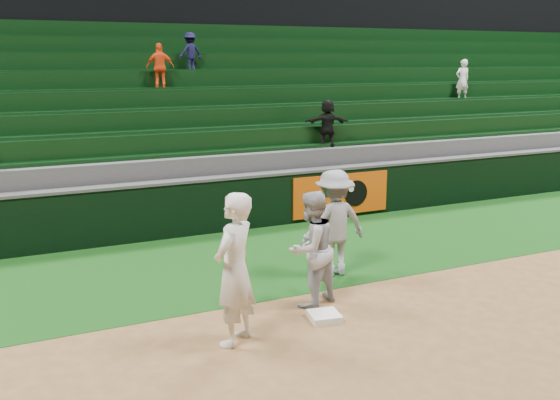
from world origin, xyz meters
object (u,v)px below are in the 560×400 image
object	(u,v)px
first_base	(324,316)
base_coach	(334,223)
baserunner	(311,249)
first_baseman	(234,269)

from	to	relation	value
first_base	base_coach	size ratio (longest dim) A/B	0.23
baserunner	first_baseman	bearing A→B (deg)	5.97
first_baseman	base_coach	distance (m)	3.17
first_base	base_coach	world-z (taller)	base_coach
first_base	first_baseman	distance (m)	1.80
first_baseman	first_base	bearing A→B (deg)	147.84
first_base	first_baseman	xyz separation A→B (m)	(-1.48, -0.16, 1.01)
first_base	first_baseman	bearing A→B (deg)	-174.00
first_baseman	base_coach	size ratio (longest dim) A/B	1.10
baserunner	base_coach	world-z (taller)	base_coach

